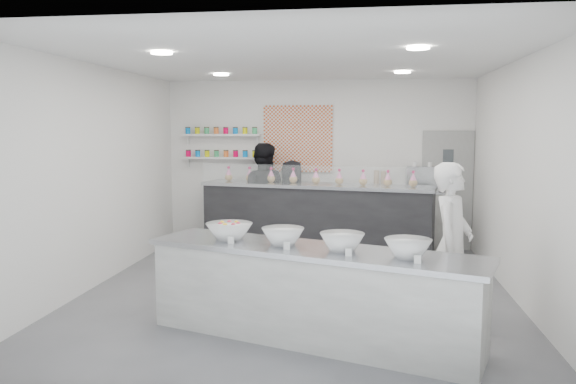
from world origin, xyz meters
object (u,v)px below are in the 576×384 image
(back_bar, at_px, (316,220))
(woman_prep, at_px, (452,245))
(staff_right, at_px, (292,205))
(espresso_ledge, at_px, (404,221))
(prep_counter, at_px, (312,294))
(staff_left, at_px, (262,196))
(espresso_machine, at_px, (422,179))

(back_bar, xyz_separation_m, woman_prep, (1.76, -3.22, 0.29))
(back_bar, relative_size, staff_right, 2.47)
(staff_right, bearing_deg, espresso_ledge, -179.72)
(back_bar, height_order, woman_prep, woman_prep)
(prep_counter, relative_size, staff_left, 1.85)
(prep_counter, bearing_deg, staff_left, 125.42)
(espresso_ledge, xyz_separation_m, woman_prep, (0.26, -3.80, 0.37))
(back_bar, xyz_separation_m, espresso_ledge, (1.50, 0.58, -0.08))
(staff_right, bearing_deg, staff_left, -4.98)
(espresso_ledge, xyz_separation_m, espresso_machine, (0.29, 0.00, 0.73))
(woman_prep, bearing_deg, staff_left, 58.93)
(espresso_machine, distance_m, staff_left, 2.81)
(espresso_machine, bearing_deg, prep_counter, -108.74)
(prep_counter, height_order, espresso_ledge, espresso_ledge)
(espresso_ledge, height_order, staff_right, staff_right)
(espresso_machine, height_order, staff_left, staff_left)
(prep_counter, xyz_separation_m, woman_prep, (1.46, 0.60, 0.42))
(espresso_machine, distance_m, staff_right, 2.30)
(espresso_ledge, relative_size, staff_left, 0.75)
(espresso_machine, height_order, woman_prep, woman_prep)
(espresso_machine, bearing_deg, back_bar, -162.02)
(back_bar, xyz_separation_m, espresso_machine, (1.79, 0.58, 0.65))
(back_bar, xyz_separation_m, staff_left, (-0.99, 0.40, 0.33))
(espresso_machine, height_order, staff_right, staff_right)
(espresso_ledge, bearing_deg, staff_left, -175.87)
(back_bar, bearing_deg, staff_right, 149.45)
(staff_left, bearing_deg, espresso_machine, -175.50)
(staff_left, bearing_deg, espresso_ledge, -175.07)
(espresso_ledge, bearing_deg, back_bar, -158.80)
(woman_prep, bearing_deg, espresso_ledge, 25.58)
(back_bar, relative_size, staff_left, 2.08)
(prep_counter, bearing_deg, woman_prep, 40.77)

